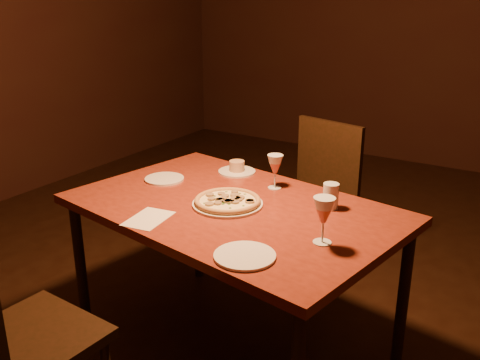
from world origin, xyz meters
The scene contains 12 objects.
back_wall centered at (0.00, 3.50, 1.50)m, with size 6.00×0.04×3.00m, color #32180F.
dining_table centered at (-0.29, -0.04, 0.70)m, with size 1.56×1.15×0.76m.
chair_near centered at (-0.60, -0.99, 0.52)m, with size 0.47×0.47×0.93m.
chair_far centered at (-0.31, 0.89, 0.53)m, with size 0.54×0.54×0.93m.
pizza_plate centered at (-0.31, -0.05, 0.78)m, with size 0.31×0.31×0.03m.
ramekin_saucer centered at (-0.52, 0.36, 0.78)m, with size 0.19×0.19×0.06m.
wine_glass_far centered at (-0.24, 0.25, 0.85)m, with size 0.08×0.08×0.17m, color #C76153, non-canonical shape.
wine_glass_right centered at (0.19, -0.17, 0.86)m, with size 0.08×0.08×0.18m, color #C76153, non-canonical shape.
water_tumbler centered at (0.08, 0.16, 0.82)m, with size 0.07×0.07×0.11m, color silver.
side_plate_left centered at (-0.77, 0.06, 0.77)m, with size 0.20×0.20×0.01m, color silver.
side_plate_near centered at (0.01, -0.43, 0.77)m, with size 0.22×0.22×0.01m, color silver.
menu_card centered at (-0.51, -0.35, 0.77)m, with size 0.14×0.21×0.00m, color silver.
Camera 1 is at (0.89, -1.88, 1.66)m, focal length 40.00 mm.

